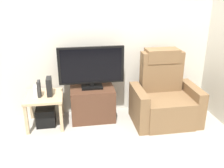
{
  "coord_description": "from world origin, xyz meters",
  "views": [
    {
      "loc": [
        -0.36,
        -2.7,
        1.97
      ],
      "look_at": [
        0.16,
        0.5,
        0.7
      ],
      "focal_mm": 40.45,
      "sensor_mm": 36.0,
      "label": 1
    }
  ],
  "objects": [
    {
      "name": "television",
      "position": [
        -0.09,
        0.86,
        0.85
      ],
      "size": [
        0.97,
        0.2,
        0.64
      ],
      "color": "black",
      "rests_on": "tv_stand"
    },
    {
      "name": "wall_back",
      "position": [
        0.0,
        1.13,
        1.3
      ],
      "size": [
        6.4,
        0.06,
        2.6
      ],
      "primitive_type": "cube",
      "color": "beige",
      "rests_on": "ground"
    },
    {
      "name": "game_console",
      "position": [
        -0.71,
        0.78,
        0.61
      ],
      "size": [
        0.07,
        0.2,
        0.26
      ],
      "primitive_type": "cube",
      "color": "black",
      "rests_on": "side_table"
    },
    {
      "name": "side_table",
      "position": [
        -0.8,
        0.77,
        0.4
      ],
      "size": [
        0.54,
        0.54,
        0.48
      ],
      "color": "tan",
      "rests_on": "ground"
    },
    {
      "name": "subwoofer_box",
      "position": [
        -0.8,
        0.77,
        0.14
      ],
      "size": [
        0.28,
        0.28,
        0.28
      ],
      "primitive_type": "cube",
      "color": "black",
      "rests_on": "ground"
    },
    {
      "name": "ground_plane",
      "position": [
        0.0,
        0.0,
        0.0
      ],
      "size": [
        6.4,
        6.4,
        0.0
      ],
      "primitive_type": "plane",
      "color": "#9E998E"
    },
    {
      "name": "book_leftmost",
      "position": [
        -0.9,
        0.75,
        0.56
      ],
      "size": [
        0.05,
        0.12,
        0.16
      ],
      "primitive_type": "cube",
      "color": "white",
      "rests_on": "side_table"
    },
    {
      "name": "recliner_armchair",
      "position": [
        0.99,
        0.63,
        0.37
      ],
      "size": [
        0.98,
        0.78,
        1.08
      ],
      "rotation": [
        0.0,
        0.0,
        -0.07
      ],
      "color": "brown",
      "rests_on": "ground"
    },
    {
      "name": "tv_stand",
      "position": [
        -0.09,
        0.84,
        0.26
      ],
      "size": [
        0.66,
        0.46,
        0.51
      ],
      "color": "#4C2D1E",
      "rests_on": "ground"
    },
    {
      "name": "book_middle",
      "position": [
        -0.85,
        0.75,
        0.6
      ],
      "size": [
        0.04,
        0.13,
        0.24
      ],
      "primitive_type": "cube",
      "color": "#262626",
      "rests_on": "side_table"
    }
  ]
}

